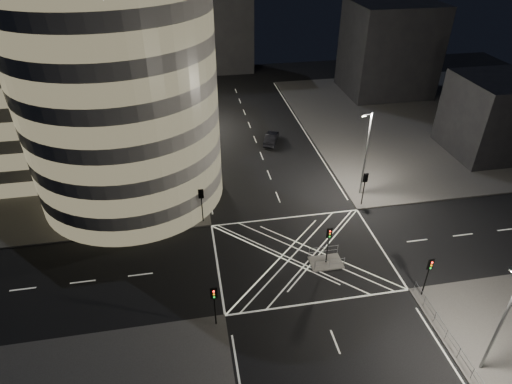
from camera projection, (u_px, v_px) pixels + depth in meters
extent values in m
plane|color=black|center=(301.00, 255.00, 40.87)|extent=(120.00, 120.00, 0.00)
cube|color=#4A4846|center=(45.00, 149.00, 58.70)|extent=(42.00, 42.00, 0.15)
cube|color=#4A4846|center=(434.00, 119.00, 67.26)|extent=(42.00, 42.00, 0.15)
cube|color=slate|center=(326.00, 262.00, 39.89)|extent=(3.00, 2.00, 0.15)
cylinder|color=#9B9893|center=(118.00, 87.00, 43.01)|extent=(20.00, 20.00, 25.00)
cube|color=#9B9893|center=(37.00, 63.00, 49.74)|extent=(20.00, 18.00, 25.00)
cube|color=#9B9893|center=(96.00, 37.00, 65.93)|extent=(24.00, 16.00, 22.00)
cube|color=black|center=(389.00, 49.00, 73.30)|extent=(14.00, 12.00, 15.00)
cube|color=black|center=(494.00, 116.00, 55.58)|extent=(10.00, 10.00, 10.00)
cube|color=black|center=(205.00, 24.00, 82.90)|extent=(18.00, 8.00, 18.00)
cylinder|color=black|center=(185.00, 199.00, 45.77)|extent=(0.32, 0.32, 3.09)
ellipsoid|color=black|center=(182.00, 177.00, 44.27)|extent=(4.28, 4.28, 4.92)
cylinder|color=black|center=(182.00, 168.00, 50.46)|extent=(0.32, 0.32, 3.92)
ellipsoid|color=black|center=(180.00, 143.00, 48.62)|extent=(4.98, 4.98, 5.72)
cylinder|color=black|center=(181.00, 145.00, 55.39)|extent=(0.32, 0.32, 3.90)
ellipsoid|color=black|center=(179.00, 124.00, 53.74)|extent=(3.75, 3.75, 4.31)
cylinder|color=black|center=(180.00, 127.00, 60.45)|extent=(0.32, 0.32, 3.43)
ellipsoid|color=black|center=(177.00, 106.00, 58.66)|extent=(5.53, 5.53, 6.36)
cylinder|color=black|center=(179.00, 112.00, 65.45)|extent=(0.32, 0.32, 3.13)
ellipsoid|color=black|center=(177.00, 96.00, 64.06)|extent=(3.46, 3.46, 3.98)
cylinder|color=black|center=(202.00, 210.00, 44.24)|extent=(0.12, 0.12, 3.00)
cube|color=black|center=(201.00, 194.00, 43.16)|extent=(0.28, 0.22, 0.90)
cube|color=black|center=(201.00, 194.00, 43.16)|extent=(0.55, 0.04, 1.10)
cylinder|color=black|center=(215.00, 311.00, 33.08)|extent=(0.12, 0.12, 3.00)
cube|color=black|center=(214.00, 293.00, 32.00)|extent=(0.28, 0.22, 0.90)
cube|color=black|center=(214.00, 293.00, 32.00)|extent=(0.55, 0.04, 1.10)
cylinder|color=black|center=(363.00, 193.00, 46.83)|extent=(0.12, 0.12, 3.00)
cube|color=black|center=(366.00, 178.00, 45.76)|extent=(0.28, 0.22, 0.90)
cube|color=black|center=(366.00, 178.00, 45.76)|extent=(0.55, 0.04, 1.10)
cylinder|color=black|center=(425.00, 282.00, 35.68)|extent=(0.12, 0.12, 3.00)
cube|color=black|center=(431.00, 264.00, 34.60)|extent=(0.28, 0.22, 0.90)
cube|color=black|center=(431.00, 264.00, 34.60)|extent=(0.55, 0.04, 1.10)
cylinder|color=black|center=(327.00, 250.00, 39.02)|extent=(0.12, 0.12, 3.00)
cube|color=black|center=(329.00, 233.00, 37.94)|extent=(0.28, 0.22, 0.90)
cube|color=black|center=(329.00, 233.00, 37.94)|extent=(0.55, 0.04, 1.10)
cylinder|color=slate|center=(190.00, 157.00, 46.47)|extent=(0.20, 0.20, 10.00)
cylinder|color=slate|center=(190.00, 115.00, 43.86)|extent=(0.90, 0.10, 0.10)
cube|color=slate|center=(195.00, 115.00, 43.98)|extent=(0.50, 0.25, 0.18)
cube|color=white|center=(195.00, 116.00, 44.04)|extent=(0.42, 0.20, 0.05)
cylinder|color=slate|center=(184.00, 97.00, 61.24)|extent=(0.20, 0.20, 10.00)
cylinder|color=slate|center=(184.00, 63.00, 58.63)|extent=(0.90, 0.10, 0.10)
cube|color=slate|center=(187.00, 64.00, 58.75)|extent=(0.50, 0.25, 0.18)
cube|color=white|center=(187.00, 64.00, 58.81)|extent=(0.42, 0.20, 0.05)
cylinder|color=slate|center=(366.00, 155.00, 46.81)|extent=(0.20, 0.20, 10.00)
cylinder|color=slate|center=(368.00, 114.00, 44.07)|extent=(0.90, 0.10, 0.10)
cube|color=slate|center=(364.00, 115.00, 44.05)|extent=(0.50, 0.25, 0.18)
cube|color=white|center=(364.00, 116.00, 44.11)|extent=(0.42, 0.20, 0.05)
cylinder|color=slate|center=(502.00, 321.00, 27.94)|extent=(0.20, 0.20, 10.00)
cube|color=slate|center=(452.00, 343.00, 31.74)|extent=(0.06, 11.70, 1.10)
cube|color=slate|center=(330.00, 264.00, 38.81)|extent=(2.80, 0.06, 1.10)
cube|color=slate|center=(323.00, 251.00, 40.28)|extent=(2.80, 0.06, 1.10)
imported|color=black|center=(271.00, 138.00, 60.07)|extent=(3.12, 4.71, 1.47)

